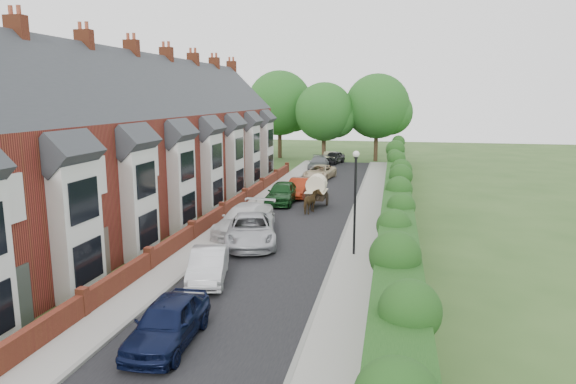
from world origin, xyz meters
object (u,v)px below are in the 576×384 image
Objects in this scene: horse_cart at (317,189)px; car_navy at (168,322)px; car_white at (245,220)px; car_green at (282,193)px; car_black at (334,158)px; car_red at (300,188)px; car_beige at (320,172)px; horse at (312,202)px; lamppost at (355,190)px; car_silver_b at (251,230)px; car_grey at (319,163)px; car_silver_a at (208,265)px.

car_navy is at bearing -94.17° from horse_cart.
car_green is (0.34, 8.46, 0.00)m from car_white.
horse_cart reaches higher than car_navy.
car_black is 1.30× the size of horse_cart.
horse_cart reaches higher than car_red.
car_black is at bearing 86.97° from car_green.
horse reaches higher than car_beige.
horse is (1.82, -5.37, 0.06)m from car_red.
lamppost is at bearing -62.65° from car_green.
car_beige is 1.15× the size of car_black.
lamppost is 1.21× the size of car_navy.
car_silver_b is 1.28× the size of car_red.
car_navy is at bearing -102.48° from car_silver_b.
car_white is 1.13× the size of car_grey.
horse is (2.01, 7.83, -0.00)m from car_silver_b.
car_navy is 1.34× the size of horse_cart.
car_beige is 11.58m from car_black.
lamppost is at bearing -19.38° from car_white.
car_silver_a is (-0.74, 5.60, -0.05)m from car_navy.
lamppost is 35.06m from car_black.
car_silver_a is at bearing 92.35° from horse.
car_beige is 0.97× the size of car_grey.
car_black is at bearing 99.06° from car_beige.
car_white is at bearing 80.98° from car_silver_a.
car_black is (0.42, 33.60, -0.07)m from car_silver_b.
car_green is at bearing 93.47° from car_white.
car_silver_b is at bearing -101.56° from horse_cart.
car_silver_a is 0.84× the size of car_grey.
horse is at bearing -72.54° from car_black.
car_grey is 1.53× the size of horse_cart.
car_white is at bearing 99.90° from car_silver_b.
car_green reaches higher than car_silver_a.
horse is (2.93, 5.83, -0.03)m from car_white.
car_green is 17.54m from car_grey.
car_silver_b is at bearing 169.65° from lamppost.
car_black is at bearing 75.04° from car_silver_a.
car_grey is at bearing 97.87° from horse_cart.
lamppost is 15.37m from car_red.
car_silver_b reaches higher than car_black.
horse is (-3.47, 8.83, -2.52)m from lamppost.
car_silver_a reaches higher than car_beige.
car_green is 2.85m from car_red.
car_white is at bearing 75.29° from horse.
horse_cart is (-0.00, 1.98, 0.54)m from horse.
car_silver_b is at bearing -82.44° from car_beige.
lamppost is 13.21m from car_green.
car_navy is 0.98× the size of car_red.
car_navy is 21.69m from car_green.
car_navy is 19.09m from horse.
car_beige is at bearing 73.85° from car_silver_b.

